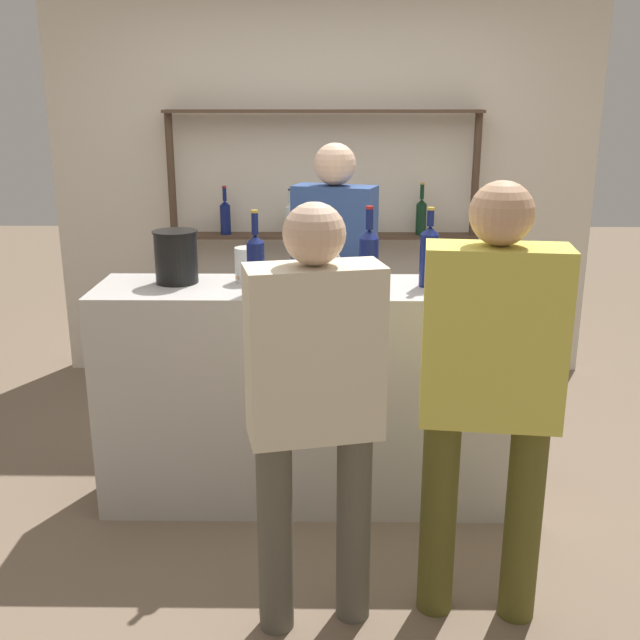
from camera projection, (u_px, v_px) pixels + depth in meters
name	position (u px, v px, depth m)	size (l,w,h in m)	color
ground_plane	(320.00, 495.00, 3.73)	(16.00, 16.00, 0.00)	#7A6651
bar_counter	(320.00, 395.00, 3.58)	(2.07, 0.50, 1.07)	#B7B2AD
back_wall	(323.00, 174.00, 5.10)	(3.67, 0.12, 2.80)	beige
back_shelf	(323.00, 206.00, 4.98)	(2.06, 0.18, 1.82)	#4C3828
counter_bottle_0	(429.00, 255.00, 3.39)	(0.08, 0.08, 0.36)	#0F1956
counter_bottle_1	(369.00, 258.00, 3.33)	(0.09, 0.09, 0.38)	#0F1956
counter_bottle_2	(256.00, 262.00, 3.26)	(0.08, 0.08, 0.37)	#0F1956
wine_glass	(338.00, 261.00, 3.38)	(0.07, 0.07, 0.16)	silver
ice_bucket	(176.00, 257.00, 3.46)	(0.21, 0.21, 0.24)	black
cork_jar	(247.00, 265.00, 3.49)	(0.11, 0.11, 0.16)	silver
customer_right	(490.00, 379.00, 2.62)	(0.51, 0.27, 1.65)	brown
customer_center	(315.00, 394.00, 2.58)	(0.49, 0.30, 1.58)	#575347
server_behind_counter	(334.00, 273.00, 4.05)	(0.47, 0.31, 1.68)	#121C33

